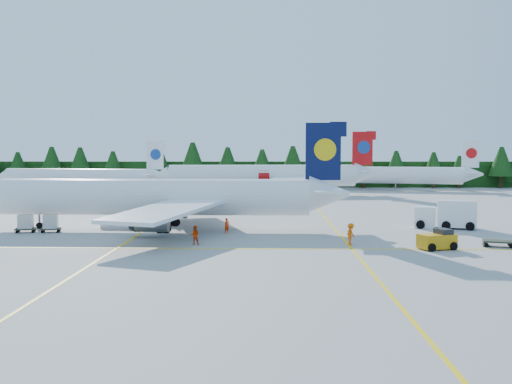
{
  "coord_description": "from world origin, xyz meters",
  "views": [
    {
      "loc": [
        -0.96,
        -53.91,
        8.19
      ],
      "look_at": [
        -2.58,
        13.19,
        3.5
      ],
      "focal_mm": 40.0,
      "sensor_mm": 36.0,
      "label": 1
    }
  ],
  "objects_px": {
    "airliner_red": "(259,176)",
    "airstairs": "(124,219)",
    "baggage_tug": "(438,240)",
    "service_truck": "(445,214)",
    "airliner_navy": "(148,198)"
  },
  "relations": [
    {
      "from": "airliner_navy",
      "to": "airstairs",
      "type": "bearing_deg",
      "value": 144.4
    },
    {
      "from": "baggage_tug",
      "to": "airstairs",
      "type": "bearing_deg",
      "value": 135.18
    },
    {
      "from": "airstairs",
      "to": "service_truck",
      "type": "relative_size",
      "value": 0.95
    },
    {
      "from": "service_truck",
      "to": "baggage_tug",
      "type": "distance_m",
      "value": 14.29
    },
    {
      "from": "airliner_red",
      "to": "airstairs",
      "type": "bearing_deg",
      "value": -112.54
    },
    {
      "from": "airliner_navy",
      "to": "baggage_tug",
      "type": "xyz_separation_m",
      "value": [
        27.06,
        -11.77,
        -2.59
      ]
    },
    {
      "from": "airliner_navy",
      "to": "service_truck",
      "type": "relative_size",
      "value": 5.79
    },
    {
      "from": "airliner_red",
      "to": "baggage_tug",
      "type": "relative_size",
      "value": 12.35
    },
    {
      "from": "airliner_navy",
      "to": "baggage_tug",
      "type": "relative_size",
      "value": 11.44
    },
    {
      "from": "airliner_red",
      "to": "baggage_tug",
      "type": "xyz_separation_m",
      "value": [
        16.16,
        -60.3,
        -2.86
      ]
    },
    {
      "from": "airstairs",
      "to": "airliner_navy",
      "type": "bearing_deg",
      "value": -29.61
    },
    {
      "from": "airstairs",
      "to": "service_truck",
      "type": "height_order",
      "value": "airstairs"
    },
    {
      "from": "airliner_red",
      "to": "service_truck",
      "type": "distance_m",
      "value": 51.33
    },
    {
      "from": "service_truck",
      "to": "airliner_navy",
      "type": "bearing_deg",
      "value": -161.67
    },
    {
      "from": "airstairs",
      "to": "baggage_tug",
      "type": "xyz_separation_m",
      "value": [
        30.25,
        -14.12,
        -0.07
      ]
    }
  ]
}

